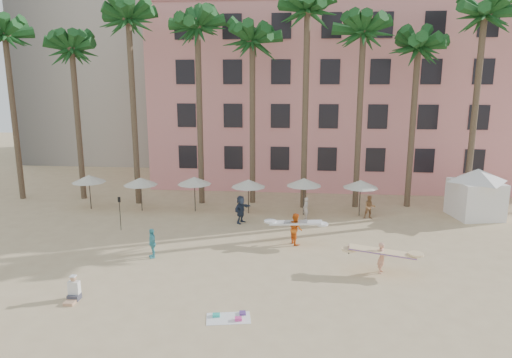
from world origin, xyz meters
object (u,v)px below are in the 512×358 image
at_px(cabana, 476,189).
at_px(pink_hotel, 345,96).
at_px(carrier_yellow, 382,255).
at_px(carrier_white, 296,228).

bearing_deg(cabana, pink_hotel, 121.91).
bearing_deg(pink_hotel, cabana, -58.09).
height_order(cabana, carrier_yellow, cabana).
distance_m(cabana, carrier_white, 14.28).
distance_m(cabana, carrier_yellow, 13.30).
bearing_deg(carrier_yellow, carrier_white, 139.17).
xyz_separation_m(pink_hotel, carrier_white, (-4.52, -19.59, -7.00)).
xyz_separation_m(carrier_yellow, carrier_white, (-4.36, 3.77, 0.07)).
distance_m(pink_hotel, carrier_yellow, 24.41).
height_order(cabana, carrier_white, cabana).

